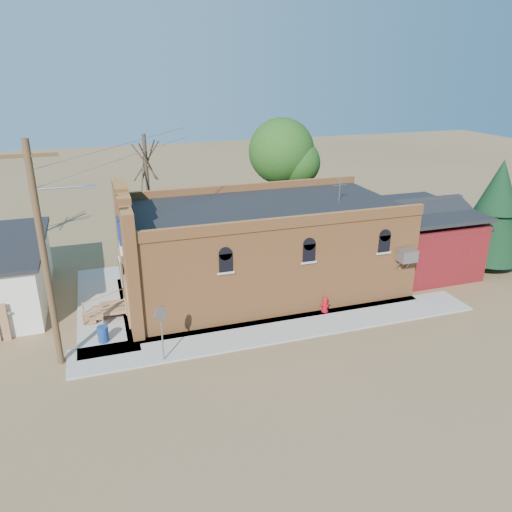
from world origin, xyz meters
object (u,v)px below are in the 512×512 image
object	(u,v)px
stop_sign	(161,319)
brick_bar	(257,248)
utility_pole	(45,253)
trash_barrel	(103,334)
fire_hydrant	(325,304)

from	to	relation	value
stop_sign	brick_bar	bearing A→B (deg)	32.16
utility_pole	trash_barrel	size ratio (longest dim) A/B	12.48
fire_hydrant	trash_barrel	bearing A→B (deg)	164.49
brick_bar	stop_sign	xyz separation A→B (m)	(-5.85, -5.49, -0.38)
brick_bar	stop_sign	world-z (taller)	brick_bar
fire_hydrant	utility_pole	bearing A→B (deg)	169.88
fire_hydrant	stop_sign	world-z (taller)	stop_sign
utility_pole	stop_sign	xyz separation A→B (m)	(3.94, -1.20, -2.81)
brick_bar	fire_hydrant	distance (m)	4.72
utility_pole	stop_sign	distance (m)	4.99
brick_bar	fire_hydrant	xyz separation A→B (m)	(2.25, -3.70, -1.87)
fire_hydrant	stop_sign	bearing A→B (deg)	179.55
trash_barrel	utility_pole	bearing A→B (deg)	-147.52
brick_bar	fire_hydrant	bearing A→B (deg)	-58.66
brick_bar	stop_sign	bearing A→B (deg)	-136.79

